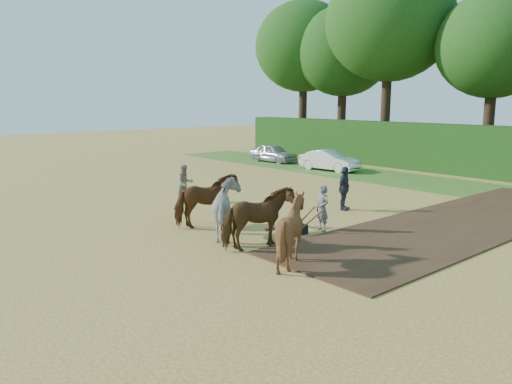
% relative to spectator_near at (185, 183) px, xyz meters
% --- Properties ---
extents(ground, '(120.00, 120.00, 0.00)m').
position_rel_spectator_near_xyz_m(ground, '(8.48, -1.30, -0.82)').
color(ground, gold).
rests_on(ground, ground).
extents(earth_strip, '(4.50, 17.00, 0.05)m').
position_rel_spectator_near_xyz_m(earth_strip, '(9.98, 5.70, -0.80)').
color(earth_strip, '#472D1C').
rests_on(earth_strip, ground).
extents(grass_verge, '(50.00, 5.00, 0.03)m').
position_rel_spectator_near_xyz_m(grass_verge, '(8.48, 12.70, -0.81)').
color(grass_verge, '#38601E').
rests_on(grass_verge, ground).
extents(spectator_near, '(0.72, 0.87, 1.64)m').
position_rel_spectator_near_xyz_m(spectator_near, '(0.00, 0.00, 0.00)').
color(spectator_near, tan).
rests_on(spectator_near, ground).
extents(spectator_far, '(0.78, 1.14, 1.81)m').
position_rel_spectator_near_xyz_m(spectator_far, '(5.74, 4.01, 0.08)').
color(spectator_far, '#292A37').
rests_on(spectator_far, ground).
extents(plough_team, '(6.53, 4.54, 1.91)m').
position_rel_spectator_near_xyz_m(plough_team, '(6.84, -2.09, 0.12)').
color(plough_team, brown).
rests_on(plough_team, ground).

